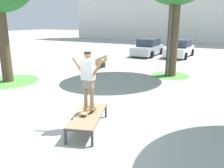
% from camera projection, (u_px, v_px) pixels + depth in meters
% --- Properties ---
extents(ground_plane, '(120.00, 120.00, 0.00)m').
position_uv_depth(ground_plane, '(84.00, 128.00, 6.74)').
color(ground_plane, '#A8A8A3').
extents(skate_box, '(1.32, 2.04, 0.46)m').
position_uv_depth(skate_box, '(88.00, 116.00, 6.58)').
color(skate_box, '#38383D').
rests_on(skate_box, ground).
extents(skateboard, '(0.27, 0.81, 0.09)m').
position_uv_depth(skateboard, '(89.00, 110.00, 6.69)').
color(skateboard, '#9E754C').
rests_on(skateboard, skate_box).
extents(skater, '(1.00, 0.31, 1.69)m').
position_uv_depth(skater, '(88.00, 77.00, 6.43)').
color(skater, '#8E6647').
rests_on(skater, skateboard).
extents(grass_patch_near_left, '(3.05, 3.05, 0.01)m').
position_uv_depth(grass_patch_near_left, '(9.00, 81.00, 11.99)').
color(grass_patch_near_left, '#519342').
rests_on(grass_patch_near_left, ground).
extents(grass_patch_mid_back, '(2.19, 2.19, 0.01)m').
position_uv_depth(grass_patch_mid_back, '(170.00, 75.00, 13.25)').
color(grass_patch_mid_back, '#519342').
rests_on(grass_patch_mid_back, ground).
extents(car_silver, '(2.02, 4.25, 1.50)m').
position_uv_depth(car_silver, '(148.00, 48.00, 20.79)').
color(car_silver, '#B7BABF').
rests_on(car_silver, ground).
extents(car_white, '(2.06, 4.27, 1.50)m').
position_uv_depth(car_white, '(180.00, 49.00, 19.97)').
color(car_white, silver).
rests_on(car_white, ground).
extents(park_bench, '(0.82, 2.44, 0.83)m').
position_uv_depth(park_bench, '(98.00, 63.00, 14.57)').
color(park_bench, brown).
rests_on(park_bench, ground).
extents(light_post, '(0.36, 0.36, 5.83)m').
position_uv_depth(light_post, '(172.00, 6.00, 11.92)').
color(light_post, '#4C4C51').
rests_on(light_post, ground).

